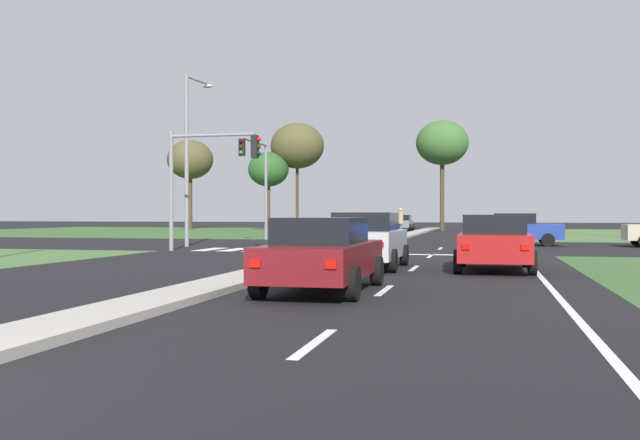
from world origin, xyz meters
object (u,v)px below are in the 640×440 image
object	(u,v)px
car_blue_seventh	(517,229)
car_silver_eighth	(367,240)
traffic_signal_far_left	(258,171)
treeline_second	(268,170)
car_navy_second	(369,226)
car_maroon_fourth	(322,254)
car_red_third	(494,242)
treeline_third	(297,146)
car_black_sixth	(387,224)
pedestrian_at_median	(401,219)
street_lamp_second	(189,150)
treeline_near	(190,160)
car_grey_fifth	(402,223)
treeline_fourth	(442,143)
traffic_signal_near_left	(204,168)

from	to	relation	value
car_blue_seventh	car_silver_eighth	bearing A→B (deg)	-16.53
traffic_signal_far_left	treeline_second	bearing A→B (deg)	106.18
traffic_signal_far_left	treeline_second	world-z (taller)	treeline_second
car_navy_second	car_maroon_fourth	distance (m)	33.12
car_red_third	treeline_third	world-z (taller)	treeline_third
car_navy_second	car_black_sixth	xyz separation A→B (m)	(-0.07, 9.36, 0.06)
car_navy_second	pedestrian_at_median	xyz separation A→B (m)	(2.13, 0.03, 0.52)
car_red_third	street_lamp_second	world-z (taller)	street_lamp_second
car_maroon_fourth	treeline_near	world-z (taller)	treeline_near
treeline_third	street_lamp_second	bearing A→B (deg)	-83.72
car_grey_fifth	treeline_fourth	distance (m)	8.30
street_lamp_second	treeline_second	world-z (taller)	street_lamp_second
treeline_fourth	car_blue_seventh	bearing A→B (deg)	-79.26
car_navy_second	car_maroon_fourth	world-z (taller)	car_maroon_fourth
traffic_signal_near_left	pedestrian_at_median	size ratio (longest dim) A/B	2.77
car_grey_fifth	treeline_second	bearing A→B (deg)	12.09
street_lamp_second	treeline_second	size ratio (longest dim) A/B	1.11
car_red_third	car_grey_fifth	distance (m)	46.60
street_lamp_second	pedestrian_at_median	size ratio (longest dim) A/B	4.46
car_blue_seventh	car_silver_eighth	size ratio (longest dim) A/B	1.01
treeline_fourth	car_black_sixth	bearing A→B (deg)	-113.00
car_maroon_fourth	treeline_second	distance (m)	52.55
car_grey_fifth	traffic_signal_near_left	world-z (taller)	traffic_signal_near_left
traffic_signal_near_left	traffic_signal_far_left	bearing A→B (deg)	97.50
street_lamp_second	car_red_third	bearing A→B (deg)	-38.74
treeline_near	street_lamp_second	bearing A→B (deg)	-66.11
car_grey_fifth	traffic_signal_far_left	distance (m)	27.46
car_navy_second	car_blue_seventh	size ratio (longest dim) A/B	0.99
treeline_fourth	traffic_signal_near_left	bearing A→B (deg)	-101.60
street_lamp_second	treeline_fourth	bearing A→B (deg)	73.30
treeline_near	treeline_fourth	xyz separation A→B (m)	(26.03, -2.50, 0.88)
car_grey_fifth	pedestrian_at_median	xyz separation A→B (m)	(2.20, -19.31, 0.51)
traffic_signal_near_left	car_maroon_fourth	bearing A→B (deg)	-58.83
car_navy_second	treeline_second	xyz separation A→B (m)	(-12.42, 16.69, 5.04)
car_maroon_fourth	treeline_third	size ratio (longest dim) A/B	0.44
car_navy_second	car_black_sixth	bearing A→B (deg)	-89.56
car_red_third	treeline_third	xyz separation A→B (m)	(-17.87, 44.65, 7.31)
street_lamp_second	treeline_near	distance (m)	39.50
treeline_near	treeline_fourth	world-z (taller)	treeline_fourth
car_black_sixth	car_silver_eighth	xyz separation A→B (m)	(4.40, -36.00, 0.02)
traffic_signal_near_left	car_red_third	bearing A→B (deg)	-32.77
car_silver_eighth	traffic_signal_far_left	bearing A→B (deg)	116.89
car_silver_eighth	traffic_signal_far_left	xyz separation A→B (m)	(-9.77, 19.26, 3.31)
street_lamp_second	treeline_third	xyz separation A→B (m)	(-3.66, 33.25, 3.42)
car_grey_fifth	treeline_third	size ratio (longest dim) A/B	0.41
traffic_signal_far_left	treeline_fourth	bearing A→B (deg)	70.36
car_black_sixth	traffic_signal_far_left	xyz separation A→B (m)	(-5.37, -16.74, 3.32)
pedestrian_at_median	treeline_second	distance (m)	22.58
car_grey_fifth	treeline_fourth	xyz separation A→B (m)	(3.82, -0.97, 7.31)
street_lamp_second	treeline_third	size ratio (longest dim) A/B	0.80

